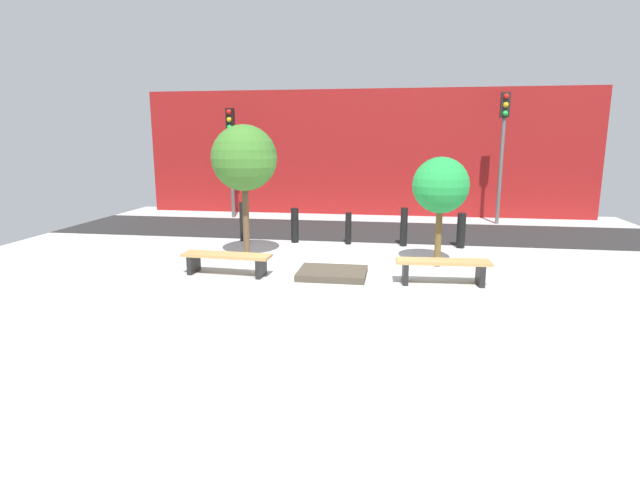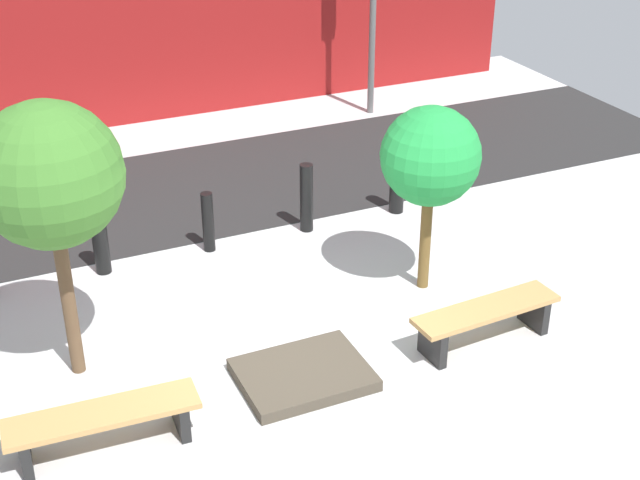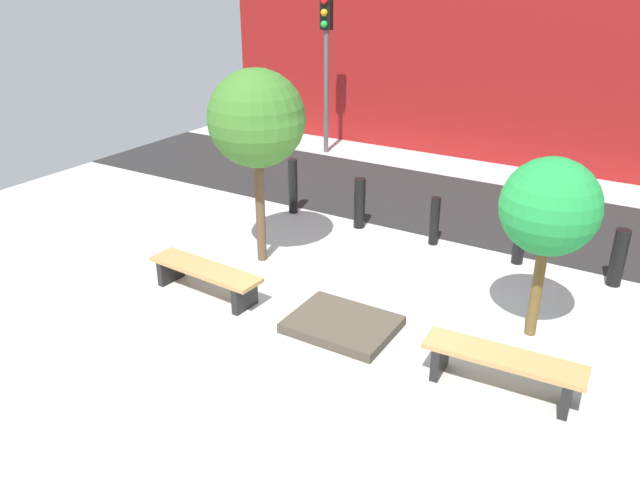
{
  "view_description": "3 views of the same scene",
  "coord_description": "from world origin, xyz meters",
  "px_view_note": "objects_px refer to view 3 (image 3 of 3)",
  "views": [
    {
      "loc": [
        1.28,
        -10.1,
        2.77
      ],
      "look_at": [
        -0.3,
        -0.07,
        0.69
      ],
      "focal_mm": 28.0,
      "sensor_mm": 36.0,
      "label": 1
    },
    {
      "loc": [
        -3.05,
        -7.5,
        5.85
      ],
      "look_at": [
        0.52,
        0.36,
        1.26
      ],
      "focal_mm": 50.0,
      "sensor_mm": 36.0,
      "label": 2
    },
    {
      "loc": [
        3.43,
        -6.58,
        4.47
      ],
      "look_at": [
        -0.6,
        0.07,
        1.0
      ],
      "focal_mm": 35.0,
      "sensor_mm": 36.0,
      "label": 3
    }
  ],
  "objects_px": {
    "bollard_far_left": "(293,186)",
    "bollard_right": "(521,234)",
    "bench_left": "(206,275)",
    "bollard_far_right": "(618,258)",
    "tree_behind_left_bench": "(257,120)",
    "bollard_left": "(360,203)",
    "traffic_light_west": "(326,47)",
    "planter_bed": "(342,324)",
    "bench_right": "(503,365)",
    "tree_behind_right_bench": "(550,208)",
    "bollard_center": "(435,221)"
  },
  "relations": [
    {
      "from": "bench_left",
      "to": "planter_bed",
      "type": "height_order",
      "value": "bench_left"
    },
    {
      "from": "bollard_far_left",
      "to": "bollard_far_right",
      "type": "distance_m",
      "value": 5.81
    },
    {
      "from": "bench_right",
      "to": "planter_bed",
      "type": "height_order",
      "value": "bench_right"
    },
    {
      "from": "traffic_light_west",
      "to": "bollard_left",
      "type": "bearing_deg",
      "value": -52.26
    },
    {
      "from": "bench_left",
      "to": "bollard_far_left",
      "type": "relative_size",
      "value": 1.75
    },
    {
      "from": "tree_behind_left_bench",
      "to": "bollard_right",
      "type": "distance_m",
      "value": 4.54
    },
    {
      "from": "bollard_far_left",
      "to": "traffic_light_west",
      "type": "bearing_deg",
      "value": 112.24
    },
    {
      "from": "bollard_far_left",
      "to": "traffic_light_west",
      "type": "relative_size",
      "value": 0.28
    },
    {
      "from": "bollard_far_left",
      "to": "bollard_right",
      "type": "distance_m",
      "value": 4.35
    },
    {
      "from": "tree_behind_right_bench",
      "to": "bollard_center",
      "type": "relative_size",
      "value": 2.81
    },
    {
      "from": "bollard_far_right",
      "to": "traffic_light_west",
      "type": "distance_m",
      "value": 8.7
    },
    {
      "from": "bench_left",
      "to": "planter_bed",
      "type": "distance_m",
      "value": 2.2
    },
    {
      "from": "bollard_center",
      "to": "tree_behind_right_bench",
      "type": "bearing_deg",
      "value": -43.16
    },
    {
      "from": "bench_right",
      "to": "bollard_far_left",
      "type": "relative_size",
      "value": 1.69
    },
    {
      "from": "bench_right",
      "to": "planter_bed",
      "type": "bearing_deg",
      "value": 171.37
    },
    {
      "from": "traffic_light_west",
      "to": "tree_behind_left_bench",
      "type": "bearing_deg",
      "value": -68.6
    },
    {
      "from": "bollard_left",
      "to": "bollard_far_left",
      "type": "bearing_deg",
      "value": 180.0
    },
    {
      "from": "bench_left",
      "to": "bollard_far_right",
      "type": "xyz_separation_m",
      "value": [
        5.07,
        3.42,
        0.13
      ]
    },
    {
      "from": "tree_behind_right_bench",
      "to": "bollard_center",
      "type": "xyz_separation_m",
      "value": [
        -2.17,
        2.04,
        -1.34
      ]
    },
    {
      "from": "tree_behind_right_bench",
      "to": "traffic_light_west",
      "type": "xyz_separation_m",
      "value": [
        -6.7,
        6.01,
        0.84
      ]
    },
    {
      "from": "bollard_far_left",
      "to": "bollard_left",
      "type": "relative_size",
      "value": 1.14
    },
    {
      "from": "bench_left",
      "to": "bollard_right",
      "type": "distance_m",
      "value": 4.99
    },
    {
      "from": "bench_left",
      "to": "tree_behind_right_bench",
      "type": "bearing_deg",
      "value": 21.04
    },
    {
      "from": "planter_bed",
      "to": "bollard_right",
      "type": "relative_size",
      "value": 1.36
    },
    {
      "from": "bollard_center",
      "to": "bench_left",
      "type": "bearing_deg",
      "value": -122.41
    },
    {
      "from": "bench_left",
      "to": "traffic_light_west",
      "type": "relative_size",
      "value": 0.49
    },
    {
      "from": "bollard_left",
      "to": "bollard_center",
      "type": "relative_size",
      "value": 1.1
    },
    {
      "from": "bench_right",
      "to": "bench_left",
      "type": "bearing_deg",
      "value": 176.63
    },
    {
      "from": "bollard_right",
      "to": "planter_bed",
      "type": "bearing_deg",
      "value": -114.26
    },
    {
      "from": "bollard_right",
      "to": "bollard_center",
      "type": "bearing_deg",
      "value": 180.0
    },
    {
      "from": "bench_right",
      "to": "tree_behind_right_bench",
      "type": "height_order",
      "value": "tree_behind_right_bench"
    },
    {
      "from": "tree_behind_left_bench",
      "to": "traffic_light_west",
      "type": "relative_size",
      "value": 0.81
    },
    {
      "from": "bench_right",
      "to": "bollard_center",
      "type": "bearing_deg",
      "value": 119.04
    },
    {
      "from": "planter_bed",
      "to": "bollard_center",
      "type": "relative_size",
      "value": 1.61
    },
    {
      "from": "bench_left",
      "to": "bollard_center",
      "type": "bearing_deg",
      "value": 60.96
    },
    {
      "from": "bollard_far_left",
      "to": "traffic_light_west",
      "type": "distance_m",
      "value": 4.77
    },
    {
      "from": "bench_left",
      "to": "bollard_far_right",
      "type": "distance_m",
      "value": 6.12
    },
    {
      "from": "bollard_far_left",
      "to": "bollard_far_right",
      "type": "bearing_deg",
      "value": 0.0
    },
    {
      "from": "bollard_left",
      "to": "bollard_center",
      "type": "height_order",
      "value": "bollard_left"
    },
    {
      "from": "bench_left",
      "to": "bollard_left",
      "type": "relative_size",
      "value": 1.99
    },
    {
      "from": "bench_left",
      "to": "bench_right",
      "type": "distance_m",
      "value": 4.34
    },
    {
      "from": "bollard_far_left",
      "to": "bench_right",
      "type": "bearing_deg",
      "value": -33.98
    },
    {
      "from": "tree_behind_left_bench",
      "to": "tree_behind_right_bench",
      "type": "distance_m",
      "value": 4.38
    },
    {
      "from": "tree_behind_left_bench",
      "to": "bollard_far_left",
      "type": "bearing_deg",
      "value": 109.74
    },
    {
      "from": "tree_behind_left_bench",
      "to": "bollard_right",
      "type": "height_order",
      "value": "tree_behind_left_bench"
    },
    {
      "from": "bench_left",
      "to": "bollard_center",
      "type": "height_order",
      "value": "bollard_center"
    },
    {
      "from": "bollard_far_left",
      "to": "planter_bed",
      "type": "bearing_deg",
      "value": -47.97
    },
    {
      "from": "planter_bed",
      "to": "bollard_far_right",
      "type": "xyz_separation_m",
      "value": [
        2.9,
        3.22,
        0.38
      ]
    },
    {
      "from": "tree_behind_left_bench",
      "to": "tree_behind_right_bench",
      "type": "bearing_deg",
      "value": 0.0
    },
    {
      "from": "bollard_far_left",
      "to": "bollard_left",
      "type": "bearing_deg",
      "value": 0.0
    }
  ]
}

